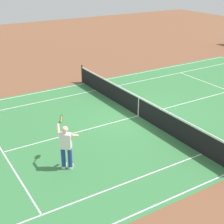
% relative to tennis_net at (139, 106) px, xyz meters
% --- Properties ---
extents(ground_plane, '(60.00, 60.00, 0.00)m').
position_rel_tennis_net_xyz_m(ground_plane, '(0.00, 0.00, -0.49)').
color(ground_plane, brown).
extents(court_slab, '(24.20, 11.40, 0.00)m').
position_rel_tennis_net_xyz_m(court_slab, '(0.00, 0.00, -0.49)').
color(court_slab, '#387A42').
rests_on(court_slab, ground_plane).
extents(court_line_markings, '(23.85, 11.05, 0.01)m').
position_rel_tennis_net_xyz_m(court_line_markings, '(0.00, 0.00, -0.49)').
color(court_line_markings, white).
rests_on(court_line_markings, ground_plane).
extents(tennis_net, '(0.10, 11.70, 1.08)m').
position_rel_tennis_net_xyz_m(tennis_net, '(0.00, 0.00, 0.00)').
color(tennis_net, '#2D2D33').
rests_on(tennis_net, ground_plane).
extents(tennis_player_near, '(0.75, 1.16, 1.70)m').
position_rel_tennis_net_xyz_m(tennis_player_near, '(4.74, 2.26, 0.44)').
color(tennis_player_near, navy).
rests_on(tennis_player_near, ground_plane).
extents(tennis_ball, '(0.07, 0.07, 0.07)m').
position_rel_tennis_net_xyz_m(tennis_ball, '(5.35, -3.70, -0.46)').
color(tennis_ball, '#CCE01E').
rests_on(tennis_ball, ground_plane).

